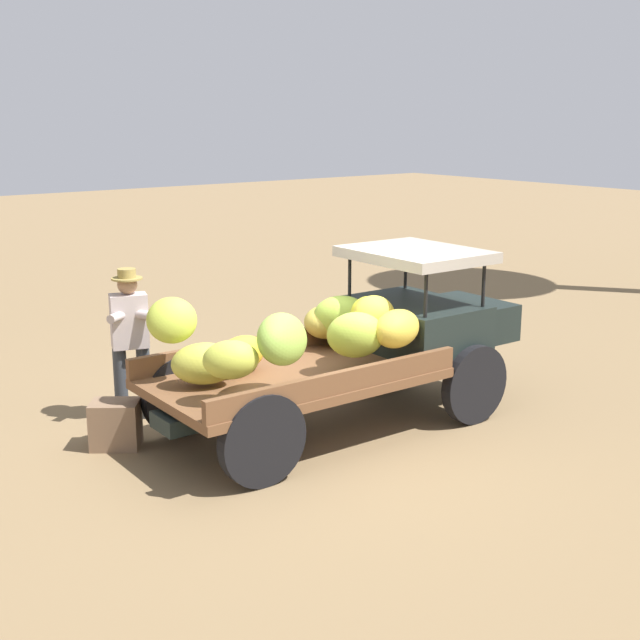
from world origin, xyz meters
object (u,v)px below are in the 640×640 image
farmer (130,335)px  wooden_crate (116,424)px  truck (356,342)px  loose_banana_bunch (195,382)px

farmer → wooden_crate: farmer is taller
truck → loose_banana_bunch: truck is taller
truck → farmer: size_ratio=2.60×
farmer → wooden_crate: (-0.52, -0.67, -0.74)m
farmer → wooden_crate: size_ratio=3.52×
farmer → loose_banana_bunch: bearing=124.3°
farmer → wooden_crate: bearing=-19.5°
truck → farmer: truck is taller
truck → wooden_crate: 2.71m
wooden_crate → loose_banana_bunch: wooden_crate is taller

